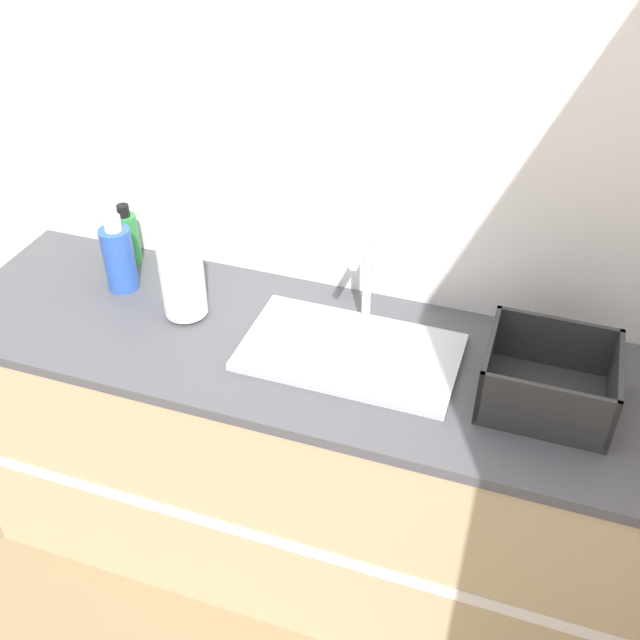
# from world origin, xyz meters

# --- Properties ---
(ground_plane) EXTENTS (12.00, 12.00, 0.00)m
(ground_plane) POSITION_xyz_m (0.00, 0.00, 0.00)
(ground_plane) COLOR #937A56
(wall_back) EXTENTS (4.39, 0.06, 2.60)m
(wall_back) POSITION_xyz_m (0.00, 0.61, 1.30)
(wall_back) COLOR silver
(wall_back) RESTS_ON ground_plane
(counter_cabinet) EXTENTS (2.02, 0.61, 0.88)m
(counter_cabinet) POSITION_xyz_m (0.00, 0.29, 0.44)
(counter_cabinet) COLOR tan
(counter_cabinet) RESTS_ON ground_plane
(sink) EXTENTS (0.56, 0.32, 0.28)m
(sink) POSITION_xyz_m (0.12, 0.30, 0.90)
(sink) COLOR silver
(sink) RESTS_ON counter_cabinet
(paper_towel_roll) EXTENTS (0.12, 0.12, 0.24)m
(paper_towel_roll) POSITION_xyz_m (-0.36, 0.32, 1.00)
(paper_towel_roll) COLOR #4C4C51
(paper_towel_roll) RESTS_ON counter_cabinet
(dish_rack) EXTENTS (0.30, 0.27, 0.16)m
(dish_rack) POSITION_xyz_m (0.61, 0.28, 0.94)
(dish_rack) COLOR #2D2D2D
(dish_rack) RESTS_ON counter_cabinet
(bottle_blue) EXTENTS (0.09, 0.09, 0.23)m
(bottle_blue) POSITION_xyz_m (-0.60, 0.38, 0.98)
(bottle_blue) COLOR #2D56B7
(bottle_blue) RESTS_ON counter_cabinet
(bottle_green) EXTENTS (0.06, 0.06, 0.20)m
(bottle_green) POSITION_xyz_m (-0.65, 0.50, 0.97)
(bottle_green) COLOR #2D8C3D
(bottle_green) RESTS_ON counter_cabinet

